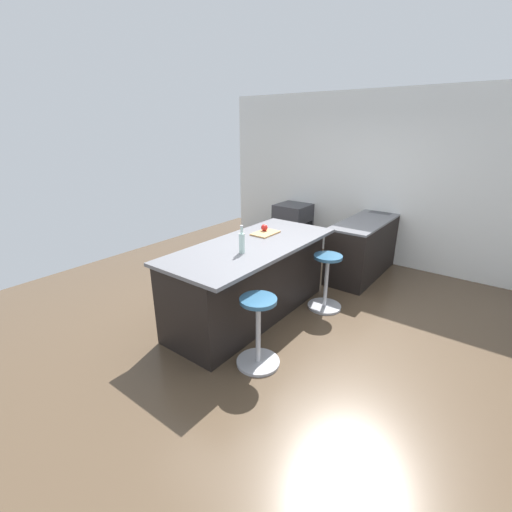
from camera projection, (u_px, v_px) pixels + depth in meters
name	position (u px, v px, depth m)	size (l,w,h in m)	color
ground_plane	(274.00, 313.00, 4.48)	(7.17, 7.17, 0.00)	brown
interior_partition_left	(365.00, 178.00, 6.02)	(0.12, 5.52, 2.83)	silver
sink_cabinet	(373.00, 240.00, 5.88)	(2.49, 0.60, 1.17)	black
oven_range	(293.00, 226.00, 6.79)	(0.60, 0.61, 0.86)	#38383D
kitchen_island	(250.00, 279.00, 4.30)	(2.32, 1.01, 0.96)	black
stool_by_window	(326.00, 283.00, 4.51)	(0.44, 0.44, 0.74)	#B7B7BC
stool_middle	(258.00, 334.00, 3.41)	(0.44, 0.44, 0.74)	#B7B7BC
cutting_board	(265.00, 233.00, 4.48)	(0.36, 0.24, 0.02)	tan
apple_red	(264.00, 228.00, 4.53)	(0.09, 0.09, 0.09)	red
water_bottle	(242.00, 242.00, 3.77)	(0.06, 0.06, 0.31)	silver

